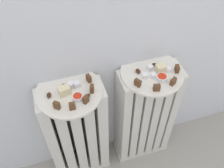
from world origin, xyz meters
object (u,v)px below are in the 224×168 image
Objects in this scene: jam_bowl_right at (162,78)px; radiator_left at (78,134)px; radiator_right at (145,117)px; plate_right at (152,73)px; jam_bowl_left at (78,97)px; plate_left at (69,92)px; fork at (159,69)px.

radiator_left is at bearing 171.61° from jam_bowl_right.
radiator_right is 14.16× the size of jam_bowl_right.
jam_bowl_left reaches higher than plate_right.
jam_bowl_left reaches higher than plate_left.
radiator_left is 1.00× the size of radiator_right.
fork is at bearing 8.53° from plate_right.
radiator_left and radiator_right have the same top height.
plate_right is at bearing -0.00° from radiator_left.
jam_bowl_left reaches higher than radiator_left.
radiator_right is at bearing 0.00° from radiator_left.
radiator_right is 7.74× the size of fork.
jam_bowl_left is (-0.35, -0.05, 0.36)m from radiator_right.
plate_left is (-0.37, -0.00, 0.34)m from radiator_right.
radiator_right is at bearing 0.00° from plate_left.
plate_right is at bearing 0.00° from plate_left.
fork is (0.41, 0.01, 0.35)m from radiator_left.
plate_right is at bearing -171.47° from fork.
plate_left is at bearing 180.00° from plate_right.
radiator_left is at bearing -179.21° from fork.
jam_bowl_right is (0.37, -0.00, 0.00)m from jam_bowl_left.
radiator_left is 2.36× the size of plate_left.
plate_right is 0.04m from fork.
radiator_left is 0.54m from fork.
radiator_right is 0.35m from fork.
plate_right is (-0.00, -0.00, 0.34)m from radiator_right.
radiator_right is 15.49× the size of jam_bowl_left.
jam_bowl_left is at bearing -64.26° from plate_left.
jam_bowl_right is (0.39, -0.06, 0.02)m from plate_left.
jam_bowl_right is at bearing -107.37° from fork.
jam_bowl_right is at bearing -8.39° from plate_left.
fork reaches higher than radiator_left.
plate_left is 3.28× the size of fork.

